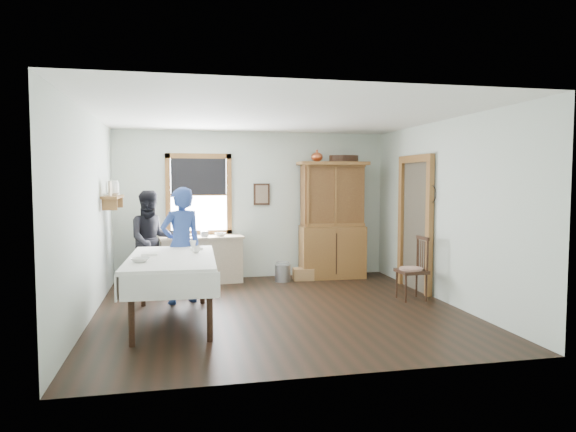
{
  "coord_description": "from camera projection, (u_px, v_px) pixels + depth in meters",
  "views": [
    {
      "loc": [
        -1.35,
        -6.94,
        1.81
      ],
      "look_at": [
        0.19,
        0.3,
        1.29
      ],
      "focal_mm": 32.0,
      "sensor_mm": 36.0,
      "label": 1
    }
  ],
  "objects": [
    {
      "name": "dining_table",
      "position": [
        172.0,
        289.0,
        6.54
      ],
      "size": [
        1.18,
        2.14,
        0.84
      ],
      "primitive_type": "cube",
      "rotation": [
        0.0,
        0.0,
        -0.03
      ],
      "color": "white",
      "rests_on": "room"
    },
    {
      "name": "shelf_bowl",
      "position": [
        113.0,
        194.0,
        8.09
      ],
      "size": [
        0.22,
        0.22,
        0.05
      ],
      "primitive_type": "imported",
      "color": "white",
      "rests_on": "wall_shelf"
    },
    {
      "name": "window",
      "position": [
        199.0,
        190.0,
        9.27
      ],
      "size": [
        1.18,
        0.07,
        1.48
      ],
      "color": "white",
      "rests_on": "room"
    },
    {
      "name": "counter_bowl",
      "position": [
        220.0,
        234.0,
        9.02
      ],
      "size": [
        0.25,
        0.25,
        0.06
      ],
      "primitive_type": "imported",
      "rotation": [
        0.0,
        0.0,
        -0.31
      ],
      "color": "white",
      "rests_on": "work_counter"
    },
    {
      "name": "rug_beater",
      "position": [
        432.0,
        186.0,
        7.86
      ],
      "size": [
        0.01,
        0.27,
        0.27
      ],
      "primitive_type": "torus",
      "rotation": [
        0.0,
        1.57,
        0.0
      ],
      "color": "black",
      "rests_on": "room"
    },
    {
      "name": "table_cup_a",
      "position": [
        196.0,
        250.0,
        6.82
      ],
      "size": [
        0.12,
        0.12,
        0.09
      ],
      "primitive_type": "imported",
      "rotation": [
        0.0,
        0.0,
        -0.0
      ],
      "color": "white",
      "rests_on": "dining_table"
    },
    {
      "name": "table_bowl",
      "position": [
        140.0,
        260.0,
        6.06
      ],
      "size": [
        0.28,
        0.28,
        0.06
      ],
      "primitive_type": "imported",
      "rotation": [
        0.0,
        0.0,
        -0.25
      ],
      "color": "white",
      "rests_on": "dining_table"
    },
    {
      "name": "pail",
      "position": [
        283.0,
        273.0,
        9.18
      ],
      "size": [
        0.3,
        0.3,
        0.3
      ],
      "primitive_type": "cube",
      "rotation": [
        0.0,
        0.0,
        -0.06
      ],
      "color": "#9B9FA3",
      "rests_on": "room"
    },
    {
      "name": "room",
      "position": [
        279.0,
        214.0,
        7.09
      ],
      "size": [
        5.01,
        5.01,
        2.7
      ],
      "color": "black",
      "rests_on": "ground"
    },
    {
      "name": "framed_picture",
      "position": [
        262.0,
        194.0,
        9.51
      ],
      "size": [
        0.3,
        0.04,
        0.4
      ],
      "primitive_type": "cube",
      "color": "#381F13",
      "rests_on": "room"
    },
    {
      "name": "wicker_basket",
      "position": [
        303.0,
        274.0,
        9.31
      ],
      "size": [
        0.38,
        0.28,
        0.21
      ],
      "primitive_type": "cube",
      "rotation": [
        0.0,
        0.0,
        -0.07
      ],
      "color": "#B17D50",
      "rests_on": "room"
    },
    {
      "name": "counter_book",
      "position": [
        182.0,
        235.0,
        9.03
      ],
      "size": [
        0.25,
        0.29,
        0.02
      ],
      "primitive_type": "imported",
      "rotation": [
        0.0,
        0.0,
        0.35
      ],
      "color": "#806A55",
      "rests_on": "work_counter"
    },
    {
      "name": "work_counter",
      "position": [
        202.0,
        260.0,
        9.04
      ],
      "size": [
        1.48,
        0.66,
        0.83
      ],
      "primitive_type": "cube",
      "rotation": [
        0.0,
        0.0,
        0.08
      ],
      "color": "tan",
      "rests_on": "room"
    },
    {
      "name": "woman_blue",
      "position": [
        181.0,
        250.0,
        7.53
      ],
      "size": [
        0.68,
        0.57,
        1.58
      ],
      "primitive_type": "imported",
      "rotation": [
        0.0,
        0.0,
        3.54
      ],
      "color": "navy",
      "rests_on": "room"
    },
    {
      "name": "table_cup_b",
      "position": [
        193.0,
        244.0,
        7.47
      ],
      "size": [
        0.11,
        0.11,
        0.09
      ],
      "primitive_type": "imported",
      "rotation": [
        0.0,
        0.0,
        0.11
      ],
      "color": "white",
      "rests_on": "dining_table"
    },
    {
      "name": "wall_shelf",
      "position": [
        113.0,
        195.0,
        8.08
      ],
      "size": [
        0.24,
        1.0,
        0.44
      ],
      "color": "olive",
      "rests_on": "room"
    },
    {
      "name": "doorway",
      "position": [
        415.0,
        220.0,
        8.44
      ],
      "size": [
        0.09,
        1.14,
        2.22
      ],
      "color": "#4A4335",
      "rests_on": "room"
    },
    {
      "name": "spindle_chair",
      "position": [
        412.0,
        268.0,
        7.75
      ],
      "size": [
        0.46,
        0.46,
        0.96
      ],
      "primitive_type": "cube",
      "rotation": [
        0.0,
        0.0,
        0.03
      ],
      "color": "#381F13",
      "rests_on": "room"
    },
    {
      "name": "china_hutch",
      "position": [
        332.0,
        220.0,
        9.49
      ],
      "size": [
        1.29,
        0.65,
        2.15
      ],
      "primitive_type": "cube",
      "rotation": [
        0.0,
        0.0,
        -0.04
      ],
      "color": "olive",
      "rests_on": "room"
    },
    {
      "name": "figure_dark",
      "position": [
        152.0,
        243.0,
        8.55
      ],
      "size": [
        0.85,
        0.73,
        1.52
      ],
      "primitive_type": "imported",
      "rotation": [
        0.0,
        0.0,
        0.23
      ],
      "color": "black",
      "rests_on": "room"
    }
  ]
}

